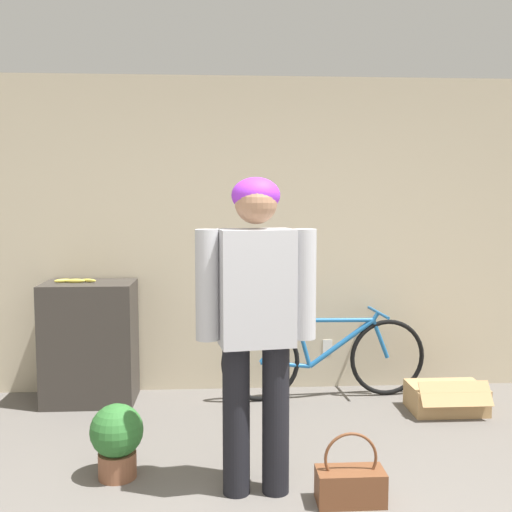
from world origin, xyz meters
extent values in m
cube|color=beige|center=(0.00, 3.00, 1.30)|extent=(8.00, 0.06, 2.60)
cube|color=white|center=(0.55, 2.97, 0.35)|extent=(0.08, 0.01, 0.12)
cube|color=#38332D|center=(-1.39, 2.72, 0.48)|extent=(0.70, 0.46, 0.95)
cylinder|color=black|center=(-0.28, 1.17, 0.41)|extent=(0.15, 0.15, 0.83)
cylinder|color=black|center=(-0.06, 1.17, 0.41)|extent=(0.15, 0.15, 0.83)
cube|color=#B2B2B7|center=(-0.17, 1.17, 1.14)|extent=(0.42, 0.30, 0.62)
cylinder|color=#B2B2B7|center=(-0.43, 1.17, 1.16)|extent=(0.13, 0.13, 0.59)
cylinder|color=#B2B2B7|center=(0.09, 1.17, 1.16)|extent=(0.13, 0.13, 0.59)
sphere|color=#A37556|center=(-0.17, 1.17, 1.59)|extent=(0.22, 0.22, 0.22)
ellipsoid|color=purple|center=(-0.17, 1.18, 1.63)|extent=(0.26, 0.24, 0.19)
torus|color=black|center=(-0.04, 2.64, 0.31)|extent=(0.63, 0.09, 0.63)
torus|color=black|center=(1.00, 2.73, 0.31)|extent=(0.63, 0.09, 0.63)
cylinder|color=#1E609E|center=(0.15, 2.66, 0.29)|extent=(0.40, 0.07, 0.08)
cylinder|color=#1E609E|center=(0.10, 2.66, 0.48)|extent=(0.32, 0.06, 0.35)
cylinder|color=#1E609E|center=(0.30, 2.67, 0.46)|extent=(0.14, 0.05, 0.39)
cylinder|color=#1E609E|center=(0.61, 2.70, 0.45)|extent=(0.55, 0.09, 0.40)
cylinder|color=#1E609E|center=(0.56, 2.69, 0.64)|extent=(0.63, 0.09, 0.05)
cylinder|color=#1E609E|center=(0.94, 2.73, 0.47)|extent=(0.16, 0.05, 0.33)
cylinder|color=#1E609E|center=(0.89, 2.72, 0.66)|extent=(0.07, 0.04, 0.08)
cylinder|color=#1E609E|center=(0.91, 2.72, 0.69)|extent=(0.06, 0.46, 0.02)
ellipsoid|color=black|center=(0.25, 2.67, 0.67)|extent=(0.23, 0.10, 0.05)
ellipsoid|color=#EAD64C|center=(-1.49, 2.71, 0.97)|extent=(0.15, 0.03, 0.03)
ellipsoid|color=#EAD64C|center=(-1.58, 2.72, 0.97)|extent=(0.14, 0.09, 0.03)
ellipsoid|color=#EAD64C|center=(-1.39, 2.72, 0.97)|extent=(0.14, 0.08, 0.03)
sphere|color=brown|center=(-1.64, 2.73, 0.97)|extent=(0.02, 0.02, 0.02)
cube|color=brown|center=(0.32, 1.02, 0.09)|extent=(0.36, 0.18, 0.18)
torus|color=brown|center=(0.32, 1.02, 0.24)|extent=(0.29, 0.02, 0.29)
cube|color=tan|center=(1.35, 2.34, 0.10)|extent=(0.55, 0.36, 0.20)
cube|color=tan|center=(1.35, 2.16, 0.19)|extent=(0.53, 0.13, 0.16)
cylinder|color=brown|center=(-0.96, 1.39, 0.07)|extent=(0.22, 0.22, 0.15)
sphere|color=#2D6B2D|center=(-0.96, 1.39, 0.28)|extent=(0.31, 0.31, 0.31)
camera|label=1|loc=(-0.36, -1.98, 1.62)|focal=42.00mm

